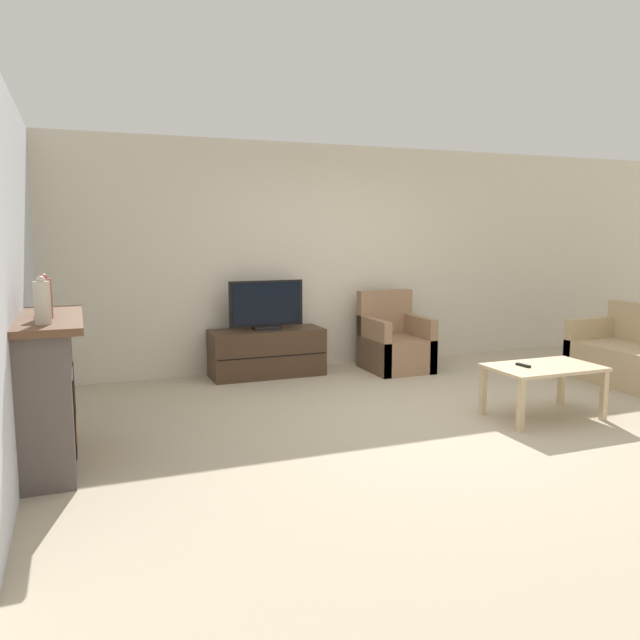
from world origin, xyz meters
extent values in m
plane|color=tan|center=(0.00, 0.00, 0.00)|extent=(24.00, 24.00, 0.00)
cube|color=beige|center=(0.00, 2.44, 1.35)|extent=(12.00, 0.06, 2.70)
cube|color=silver|center=(-3.33, 0.00, 1.35)|extent=(0.06, 12.00, 2.70)
cube|color=#564C47|center=(-3.13, 0.03, 0.51)|extent=(0.34, 1.21, 1.02)
cube|color=black|center=(-2.96, 0.03, 0.39)|extent=(0.01, 0.67, 0.56)
cube|color=orange|center=(-2.96, 0.03, 0.23)|extent=(0.01, 0.47, 0.11)
cube|color=brown|center=(-3.10, 0.03, 1.04)|extent=(0.46, 1.33, 0.05)
cylinder|color=beige|center=(-3.11, -0.37, 1.20)|extent=(0.10, 0.10, 0.28)
sphere|color=beige|center=(-3.11, -0.37, 1.35)|extent=(0.06, 0.06, 0.06)
cylinder|color=#994C3D|center=(-3.11, -0.07, 1.20)|extent=(0.10, 0.10, 0.27)
sphere|color=#994C3D|center=(-3.11, -0.07, 1.35)|extent=(0.06, 0.06, 0.06)
cube|color=brown|center=(-3.11, 0.17, 1.14)|extent=(0.07, 0.11, 0.15)
cylinder|color=white|center=(-3.08, 0.17, 1.15)|extent=(0.00, 0.08, 0.08)
cube|color=#422D1E|center=(-0.90, 2.12, 0.27)|extent=(1.30, 0.50, 0.54)
cube|color=black|center=(-0.90, 1.87, 0.27)|extent=(1.28, 0.01, 0.01)
cube|color=black|center=(-0.90, 2.12, 0.56)|extent=(0.30, 0.18, 0.04)
cube|color=black|center=(-0.90, 2.12, 0.85)|extent=(0.87, 0.03, 0.53)
cube|color=black|center=(-0.90, 2.10, 0.85)|extent=(0.80, 0.01, 0.47)
cube|color=#937051|center=(0.64, 1.84, 0.20)|extent=(0.70, 0.76, 0.40)
cube|color=#937051|center=(0.64, 2.15, 0.67)|extent=(0.70, 0.14, 0.54)
cube|color=#937051|center=(0.34, 1.84, 0.32)|extent=(0.10, 0.76, 0.65)
cube|color=#937051|center=(0.94, 1.84, 0.32)|extent=(0.10, 0.76, 0.65)
cube|color=#CCB289|center=(0.95, -0.36, 0.46)|extent=(0.98, 0.60, 0.03)
cube|color=#CCB289|center=(0.50, -0.62, 0.22)|extent=(0.05, 0.05, 0.44)
cube|color=#CCB289|center=(1.40, -0.62, 0.22)|extent=(0.05, 0.05, 0.44)
cube|color=#CCB289|center=(0.50, -0.10, 0.22)|extent=(0.05, 0.05, 0.44)
cube|color=#CCB289|center=(1.40, -0.10, 0.22)|extent=(0.05, 0.05, 0.44)
cube|color=black|center=(0.76, -0.31, 0.48)|extent=(0.05, 0.15, 0.02)
cube|color=tan|center=(2.73, 0.85, 0.33)|extent=(0.80, 0.11, 0.66)
camera|label=1|loc=(-2.89, -4.71, 1.65)|focal=35.00mm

